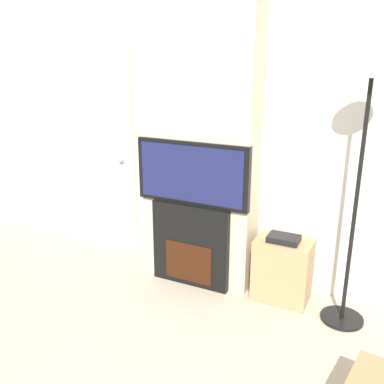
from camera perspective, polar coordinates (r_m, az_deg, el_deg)
wall_back at (r=3.75m, az=2.36°, el=8.89°), size 6.00×0.06×2.70m
chimney_breast at (r=3.58m, az=1.13°, el=8.48°), size 0.98×0.31×2.70m
fireplace at (r=3.73m, az=-0.01°, el=-6.98°), size 0.70×0.15×0.73m
television at (r=3.51m, az=-0.02°, el=2.48°), size 1.00×0.07×0.54m
floor_lamp at (r=3.10m, az=21.76°, el=4.96°), size 0.32×0.32×1.90m
media_stand at (r=3.61m, az=11.97°, el=-9.98°), size 0.44×0.31×0.57m
entry_door at (r=4.37m, az=-12.34°, el=5.30°), size 0.85×0.09×2.03m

